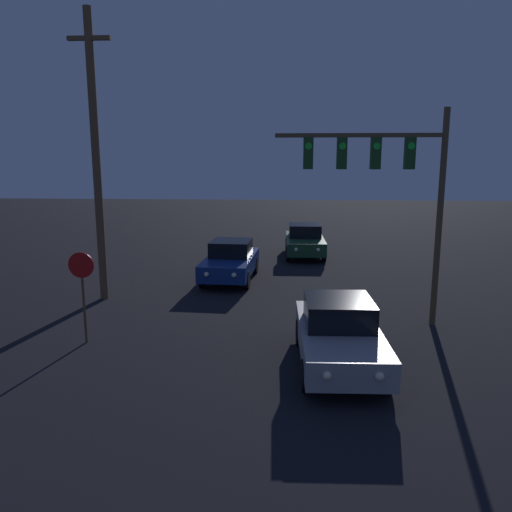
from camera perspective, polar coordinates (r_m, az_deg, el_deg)
car_near at (r=12.38m, az=9.45°, el=-8.73°), size 2.04×4.53×1.63m
car_mid at (r=20.64m, az=-2.93°, el=-0.54°), size 2.13×4.56×1.63m
car_far at (r=25.77m, az=5.59°, el=1.78°), size 1.99×4.51×1.63m
traffic_signal_mast at (r=15.10m, az=14.94°, el=8.82°), size 4.92×0.30×6.39m
stop_sign at (r=14.16m, az=-19.24°, el=-2.64°), size 0.70×0.07×2.53m
utility_pole at (r=18.20m, az=-17.82°, el=10.82°), size 1.44×0.28×9.81m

